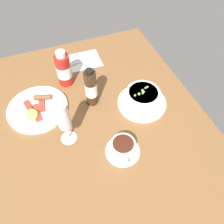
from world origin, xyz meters
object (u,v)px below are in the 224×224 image
breakfast_plate (37,109)px  sauce_bottle_red (64,70)px  coffee_cup (123,148)px  cutlery_setting (82,61)px  sauce_bottle_brown (90,88)px  porridge_bowl (142,98)px  wine_glass (63,118)px

breakfast_plate → sauce_bottle_red: bearing=-52.5°
coffee_cup → cutlery_setting: bearing=-0.3°
sauce_bottle_brown → breakfast_plate: sauce_bottle_brown is taller
cutlery_setting → coffee_cup: (-54.26, 0.33, 2.60)cm
porridge_bowl → sauce_bottle_brown: sauce_bottle_brown is taller
wine_glass → sauce_bottle_red: wine_glass is taller
sauce_bottle_brown → cutlery_setting: bearing=-7.8°
wine_glass → sauce_bottle_red: size_ratio=1.16×
wine_glass → breakfast_plate: (17.94, 8.85, -12.00)cm
porridge_bowl → coffee_cup: (-18.18, 16.25, -0.72)cm
sauce_bottle_brown → breakfast_plate: size_ratio=0.72×
sauce_bottle_red → sauce_bottle_brown: (-15.38, -7.14, 0.59)cm
cutlery_setting → wine_glass: (-41.72, 17.19, 12.67)cm
cutlery_setting → breakfast_plate: 35.27cm
cutlery_setting → sauce_bottle_red: size_ratio=1.02×
porridge_bowl → cutlery_setting: size_ratio=1.18×
breakfast_plate → porridge_bowl: bearing=-106.3°
porridge_bowl → coffee_cup: 24.40cm
sauce_bottle_brown → breakfast_plate: (3.79, 22.25, -7.45)cm
coffee_cup → sauce_bottle_brown: size_ratio=0.75×
coffee_cup → wine_glass: wine_glass is taller
wine_glass → sauce_bottle_brown: 20.02cm
coffee_cup → breakfast_plate: size_ratio=0.54×
breakfast_plate → wine_glass: bearing=-153.7°
breakfast_plate → cutlery_setting: bearing=-47.6°
coffee_cup → sauce_bottle_red: sauce_bottle_red is taller
coffee_cup → wine_glass: 23.30cm
cutlery_setting → coffee_cup: bearing=179.7°
sauce_bottle_red → sauce_bottle_brown: size_ratio=0.96×
coffee_cup → sauce_bottle_brown: 27.48cm
cutlery_setting → breakfast_plate: size_ratio=0.70×
porridge_bowl → sauce_bottle_red: (23.90, 26.86, 4.19)cm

